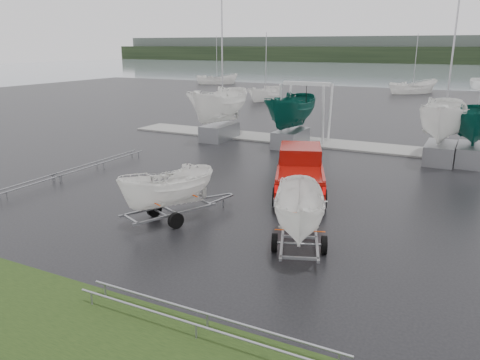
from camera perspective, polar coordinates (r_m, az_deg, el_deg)
ground_plane at (r=20.88m, az=-0.32°, el=-2.02°), size 120.00×120.00×0.00m
lake at (r=118.14m, az=23.17°, el=11.70°), size 300.00×300.00×0.00m
grass_verge at (r=13.03m, az=-24.15°, el=-15.36°), size 40.00×40.00×0.00m
dock at (r=32.59m, az=10.31°, el=4.44°), size 30.00×3.00×0.12m
treeline at (r=187.86m, az=25.10°, el=13.59°), size 300.00×8.00×6.00m
far_hill at (r=195.82m, az=25.30°, el=14.20°), size 300.00×6.00×10.00m
pickup_truck at (r=21.53m, az=7.32°, el=1.29°), size 3.96×6.32×1.99m
trailer_hitched at (r=14.84m, az=7.54°, el=0.90°), size 2.35×3.79×4.86m
trailer_parked at (r=17.50m, az=-8.93°, el=2.66°), size 2.52×3.77×4.56m
boat_hoist at (r=32.62m, az=8.04°, el=9.22°), size 3.30×2.18×4.12m
keelboat_0 at (r=33.01m, az=-2.58°, el=11.91°), size 2.57×3.20×10.74m
keelboat_1 at (r=30.95m, az=6.37°, el=10.89°), size 2.36×3.20×7.37m
keelboat_2 at (r=28.77m, az=23.95°, el=9.70°), size 2.49×3.20×10.66m
keelboat_3 at (r=29.07m, az=27.12°, el=8.23°), size 2.16×3.20×10.32m
mast_rack_0 at (r=26.71m, az=-16.70°, el=2.12°), size 0.56×6.50×0.06m
mast_rack_1 at (r=22.94m, az=-26.98°, el=-1.24°), size 0.56×6.50×0.06m
mast_rack_2 at (r=11.40m, az=-4.69°, el=-16.57°), size 7.00×0.56×0.06m
moored_boat_0 at (r=58.47m, az=3.12°, el=9.71°), size 2.84×2.90×11.56m
moored_boat_1 at (r=70.84m, az=20.26°, el=9.88°), size 4.16×4.16×11.85m
moored_boat_4 at (r=83.03m, az=-2.81°, el=11.61°), size 3.79×3.77×11.59m
moored_boat_5 at (r=82.63m, az=27.23°, el=9.86°), size 3.18×3.23×11.55m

